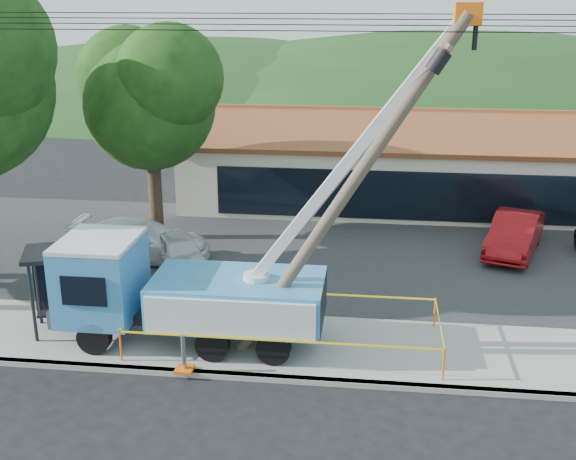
# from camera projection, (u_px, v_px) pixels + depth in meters

# --- Properties ---
(ground) EXTENTS (120.00, 120.00, 0.00)m
(ground) POSITION_uv_depth(u_px,v_px,m) (283.00, 426.00, 17.52)
(ground) COLOR black
(ground) RESTS_ON ground
(curb) EXTENTS (60.00, 0.25, 0.15)m
(curb) POSITION_uv_depth(u_px,v_px,m) (293.00, 380.00, 19.47)
(curb) COLOR gray
(curb) RESTS_ON ground
(sidewalk) EXTENTS (60.00, 4.00, 0.15)m
(sidewalk) POSITION_uv_depth(u_px,v_px,m) (300.00, 347.00, 21.26)
(sidewalk) COLOR gray
(sidewalk) RESTS_ON ground
(parking_lot) EXTENTS (60.00, 12.00, 0.10)m
(parking_lot) POSITION_uv_depth(u_px,v_px,m) (321.00, 253.00, 28.79)
(parking_lot) COLOR #28282B
(parking_lot) RESTS_ON ground
(strip_mall) EXTENTS (22.50, 8.53, 4.67)m
(strip_mall) POSITION_uv_depth(u_px,v_px,m) (416.00, 165.00, 35.26)
(strip_mall) COLOR beige
(strip_mall) RESTS_ON ground
(tree_lot) EXTENTS (6.30, 5.60, 8.94)m
(tree_lot) POSITION_uv_depth(u_px,v_px,m) (149.00, 92.00, 28.56)
(tree_lot) COLOR #332316
(tree_lot) RESTS_ON ground
(hill_west) EXTENTS (78.40, 56.00, 28.00)m
(hill_west) POSITION_uv_depth(u_px,v_px,m) (203.00, 96.00, 70.97)
(hill_west) COLOR #173D16
(hill_west) RESTS_ON ground
(hill_center) EXTENTS (89.60, 64.00, 32.00)m
(hill_center) POSITION_uv_depth(u_px,v_px,m) (461.00, 100.00, 68.13)
(hill_center) COLOR #173D16
(hill_center) RESTS_ON ground
(utility_truck) EXTENTS (11.50, 4.15, 9.63)m
(utility_truck) POSITION_uv_depth(u_px,v_px,m) (185.00, 288.00, 20.99)
(utility_truck) COLOR black
(utility_truck) RESTS_ON ground
(leaning_pole) EXTENTS (6.08, 1.99, 9.56)m
(leaning_pole) POSITION_uv_depth(u_px,v_px,m) (355.00, 180.00, 18.97)
(leaning_pole) COLOR brown
(leaning_pole) RESTS_ON ground
(bus_shelter) EXTENTS (3.06, 2.42, 2.58)m
(bus_shelter) POSITION_uv_depth(u_px,v_px,m) (72.00, 269.00, 21.81)
(bus_shelter) COLOR black
(bus_shelter) RESTS_ON ground
(caution_tape) EXTENTS (8.95, 3.31, 0.96)m
(caution_tape) POSITION_uv_depth(u_px,v_px,m) (285.00, 321.00, 21.12)
(caution_tape) COLOR #FE650D
(caution_tape) RESTS_ON ground
(car_silver) EXTENTS (3.33, 4.20, 1.34)m
(car_silver) POSITION_uv_depth(u_px,v_px,m) (180.00, 272.00, 27.08)
(car_silver) COLOR silver
(car_silver) RESTS_ON ground
(car_red) EXTENTS (3.12, 5.03, 1.57)m
(car_red) POSITION_uv_depth(u_px,v_px,m) (512.00, 255.00, 28.79)
(car_red) COLOR maroon
(car_red) RESTS_ON ground
(car_white) EXTENTS (5.35, 2.25, 1.54)m
(car_white) POSITION_uv_depth(u_px,v_px,m) (143.00, 261.00, 28.07)
(car_white) COLOR white
(car_white) RESTS_ON ground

